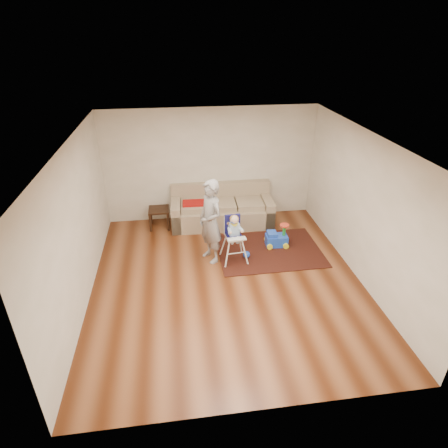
{
  "coord_description": "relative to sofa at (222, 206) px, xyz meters",
  "views": [
    {
      "loc": [
        -0.85,
        -5.71,
        4.3
      ],
      "look_at": [
        0.0,
        0.4,
        1.0
      ],
      "focal_mm": 30.0,
      "sensor_mm": 36.0,
      "label": 1
    }
  ],
  "objects": [
    {
      "name": "ground",
      "position": [
        -0.21,
        -2.3,
        -0.47
      ],
      "size": [
        5.5,
        5.5,
        0.0
      ],
      "primitive_type": "plane",
      "color": "#4E220D",
      "rests_on": "ground"
    },
    {
      "name": "sofa",
      "position": [
        0.0,
        0.0,
        0.0
      ],
      "size": [
        2.44,
        1.07,
        0.93
      ],
      "rotation": [
        0.0,
        0.0,
        -0.04
      ],
      "color": "gray",
      "rests_on": "ground"
    },
    {
      "name": "room_envelope",
      "position": [
        -0.21,
        -1.77,
        1.41
      ],
      "size": [
        5.04,
        5.52,
        2.72
      ],
      "color": "beige",
      "rests_on": "ground"
    },
    {
      "name": "adult",
      "position": [
        -0.43,
        -1.53,
        0.4
      ],
      "size": [
        0.66,
        0.75,
        1.73
      ],
      "primitive_type": "imported",
      "rotation": [
        0.0,
        0.0,
        -1.1
      ],
      "color": "gray",
      "rests_on": "ground"
    },
    {
      "name": "side_table",
      "position": [
        -1.5,
        0.03,
        -0.23
      ],
      "size": [
        0.47,
        0.47,
        0.47
      ],
      "primitive_type": null,
      "color": "black",
      "rests_on": "ground"
    },
    {
      "name": "area_rug",
      "position": [
        0.84,
        -1.38,
        -0.46
      ],
      "size": [
        2.2,
        1.66,
        0.02
      ],
      "primitive_type": "cube",
      "rotation": [
        0.0,
        0.0,
        0.01
      ],
      "color": "black",
      "rests_on": "ground"
    },
    {
      "name": "toy_ball",
      "position": [
        0.3,
        -1.61,
        -0.37
      ],
      "size": [
        0.15,
        0.15,
        0.15
      ],
      "primitive_type": "sphere",
      "color": "blue",
      "rests_on": "area_rug"
    },
    {
      "name": "high_chair",
      "position": [
        0.03,
        -1.63,
        0.03
      ],
      "size": [
        0.52,
        0.52,
        1.03
      ],
      "rotation": [
        0.0,
        0.0,
        0.09
      ],
      "color": "white",
      "rests_on": "ground"
    },
    {
      "name": "ride_on_toy",
      "position": [
        1.04,
        -1.21,
        -0.19
      ],
      "size": [
        0.48,
        0.35,
        0.51
      ],
      "primitive_type": null,
      "rotation": [
        0.0,
        0.0,
        -0.04
      ],
      "color": "blue",
      "rests_on": "area_rug"
    }
  ]
}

